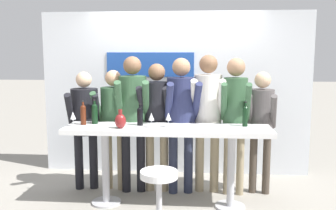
{
  "coord_description": "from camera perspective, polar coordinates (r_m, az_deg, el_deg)",
  "views": [
    {
      "loc": [
        0.37,
        -4.31,
        1.84
      ],
      "look_at": [
        0.0,
        0.08,
        1.22
      ],
      "focal_mm": 40.0,
      "sensor_mm": 36.0,
      "label": 1
    }
  ],
  "objects": [
    {
      "name": "decorative_vase",
      "position": [
        4.36,
        -7.26,
        -2.39
      ],
      "size": [
        0.13,
        0.13,
        0.22
      ],
      "color": "maroon",
      "rests_on": "tasting_table"
    },
    {
      "name": "person_center",
      "position": [
        4.88,
        -1.74,
        -1.23
      ],
      "size": [
        0.44,
        0.54,
        1.7
      ],
      "rotation": [
        0.0,
        0.0,
        -0.05
      ],
      "color": "gray",
      "rests_on": "ground_plane"
    },
    {
      "name": "wine_glass_0",
      "position": [
        4.37,
        0.05,
        -1.81
      ],
      "size": [
        0.07,
        0.07,
        0.18
      ],
      "color": "silver",
      "rests_on": "tasting_table"
    },
    {
      "name": "wine_bottle_1",
      "position": [
        4.53,
        11.68,
        -1.51
      ],
      "size": [
        0.06,
        0.06,
        0.3
      ],
      "color": "black",
      "rests_on": "tasting_table"
    },
    {
      "name": "wine_bottle_3",
      "position": [
        4.51,
        -4.29,
        -1.57
      ],
      "size": [
        0.07,
        0.07,
        0.26
      ],
      "color": "black",
      "rests_on": "tasting_table"
    },
    {
      "name": "person_right",
      "position": [
        4.87,
        6.08,
        -0.41
      ],
      "size": [
        0.43,
        0.56,
        1.81
      ],
      "rotation": [
        0.0,
        0.0,
        -0.02
      ],
      "color": "gray",
      "rests_on": "ground_plane"
    },
    {
      "name": "bar_stool",
      "position": [
        3.9,
        -1.37,
        -13.08
      ],
      "size": [
        0.4,
        0.4,
        0.65
      ],
      "color": "#B2B2B7",
      "rests_on": "ground_plane"
    },
    {
      "name": "person_left",
      "position": [
        5.0,
        -8.28,
        -1.72
      ],
      "size": [
        0.45,
        0.55,
        1.61
      ],
      "rotation": [
        0.0,
        0.0,
        -0.15
      ],
      "color": "gray",
      "rests_on": "ground_plane"
    },
    {
      "name": "wine_glass_1",
      "position": [
        4.36,
        -2.56,
        -1.84
      ],
      "size": [
        0.07,
        0.07,
        0.18
      ],
      "color": "silver",
      "rests_on": "tasting_table"
    },
    {
      "name": "person_far_left",
      "position": [
        5.09,
        -12.56,
        -1.89
      ],
      "size": [
        0.48,
        0.57,
        1.59
      ],
      "rotation": [
        0.0,
        0.0,
        0.17
      ],
      "color": "black",
      "rests_on": "ground_plane"
    },
    {
      "name": "person_center_right",
      "position": [
        4.79,
        2.02,
        -0.85
      ],
      "size": [
        0.5,
        0.61,
        1.77
      ],
      "rotation": [
        0.0,
        0.0,
        0.18
      ],
      "color": "#23283D",
      "rests_on": "ground_plane"
    },
    {
      "name": "wine_glass_2",
      "position": [
        4.57,
        -14.29,
        -1.62
      ],
      "size": [
        0.07,
        0.07,
        0.18
      ],
      "color": "silver",
      "rests_on": "tasting_table"
    },
    {
      "name": "person_center_left",
      "position": [
        4.86,
        -5.39,
        -0.57
      ],
      "size": [
        0.47,
        0.59,
        1.79
      ],
      "rotation": [
        0.0,
        0.0,
        0.14
      ],
      "color": "black",
      "rests_on": "ground_plane"
    },
    {
      "name": "ground_plane",
      "position": [
        4.7,
        -0.09,
        -15.0
      ],
      "size": [
        40.0,
        40.0,
        0.0
      ],
      "primitive_type": "plane",
      "color": "gray"
    },
    {
      "name": "tasting_table",
      "position": [
        4.45,
        -0.09,
        -5.29
      ],
      "size": [
        2.43,
        0.56,
        0.97
      ],
      "color": "white",
      "rests_on": "ground_plane"
    },
    {
      "name": "wine_bottle_0",
      "position": [
        4.65,
        -12.8,
        -1.3
      ],
      "size": [
        0.07,
        0.07,
        0.3
      ],
      "color": "#4C1E0F",
      "rests_on": "tasting_table"
    },
    {
      "name": "person_far_right",
      "position": [
        4.81,
        10.19,
        -0.66
      ],
      "size": [
        0.38,
        0.53,
        1.77
      ],
      "rotation": [
        0.0,
        0.0,
        -0.06
      ],
      "color": "gray",
      "rests_on": "ground_plane"
    },
    {
      "name": "person_rightmost",
      "position": [
        4.95,
        14.04,
        -2.0
      ],
      "size": [
        0.42,
        0.53,
        1.6
      ],
      "rotation": [
        0.0,
        0.0,
        -0.18
      ],
      "color": "#473D33",
      "rests_on": "ground_plane"
    },
    {
      "name": "wine_bottle_2",
      "position": [
        4.68,
        -11.12,
        -1.15
      ],
      "size": [
        0.08,
        0.08,
        0.3
      ],
      "color": "black",
      "rests_on": "tasting_table"
    },
    {
      "name": "back_wall",
      "position": [
        5.68,
        1.02,
        1.81
      ],
      "size": [
        4.03,
        0.12,
        2.44
      ],
      "color": "silver",
      "rests_on": "ground_plane"
    }
  ]
}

